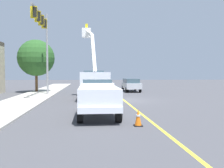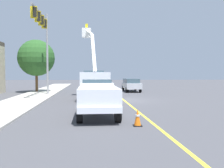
{
  "view_description": "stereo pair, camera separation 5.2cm",
  "coord_description": "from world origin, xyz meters",
  "px_view_note": "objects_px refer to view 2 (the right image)",
  "views": [
    {
      "loc": [
        -21.14,
        2.28,
        2.49
      ],
      "look_at": [
        1.4,
        1.01,
        1.4
      ],
      "focal_mm": 38.31,
      "sensor_mm": 36.0,
      "label": 1
    },
    {
      "loc": [
        -21.14,
        2.23,
        2.49
      ],
      "look_at": [
        1.4,
        1.01,
        1.4
      ],
      "focal_mm": 38.31,
      "sensor_mm": 36.0,
      "label": 2
    }
  ],
  "objects_px": {
    "passing_minivan": "(131,84)",
    "traffic_signal_mast": "(43,33)",
    "service_pickup_truck": "(98,97)",
    "traffic_cone_leading": "(138,118)",
    "utility_bucket_truck": "(94,81)",
    "traffic_cone_mid_rear": "(112,91)",
    "traffic_cone_mid_front": "(118,100)"
  },
  "relations": [
    {
      "from": "service_pickup_truck",
      "to": "traffic_signal_mast",
      "type": "relative_size",
      "value": 0.64
    },
    {
      "from": "passing_minivan",
      "to": "traffic_cone_leading",
      "type": "height_order",
      "value": "passing_minivan"
    },
    {
      "from": "passing_minivan",
      "to": "traffic_cone_mid_rear",
      "type": "distance_m",
      "value": 4.43
    },
    {
      "from": "utility_bucket_truck",
      "to": "traffic_cone_mid_rear",
      "type": "height_order",
      "value": "utility_bucket_truck"
    },
    {
      "from": "utility_bucket_truck",
      "to": "traffic_cone_mid_front",
      "type": "xyz_separation_m",
      "value": [
        -5.03,
        -1.89,
        -1.25
      ]
    },
    {
      "from": "traffic_cone_leading",
      "to": "traffic_cone_mid_front",
      "type": "distance_m",
      "value": 7.25
    },
    {
      "from": "passing_minivan",
      "to": "traffic_cone_leading",
      "type": "xyz_separation_m",
      "value": [
        -20.17,
        2.42,
        -0.58
      ]
    },
    {
      "from": "traffic_cone_mid_front",
      "to": "traffic_cone_mid_rear",
      "type": "height_order",
      "value": "traffic_cone_mid_rear"
    },
    {
      "from": "passing_minivan",
      "to": "traffic_signal_mast",
      "type": "xyz_separation_m",
      "value": [
        -6.59,
        9.8,
        5.44
      ]
    },
    {
      "from": "service_pickup_truck",
      "to": "passing_minivan",
      "type": "relative_size",
      "value": 1.17
    },
    {
      "from": "passing_minivan",
      "to": "traffic_signal_mast",
      "type": "relative_size",
      "value": 0.55
    },
    {
      "from": "passing_minivan",
      "to": "traffic_cone_leading",
      "type": "relative_size",
      "value": 6.11
    },
    {
      "from": "utility_bucket_truck",
      "to": "traffic_signal_mast",
      "type": "xyz_separation_m",
      "value": [
        1.31,
        5.1,
        4.79
      ]
    },
    {
      "from": "traffic_cone_leading",
      "to": "traffic_cone_mid_rear",
      "type": "relative_size",
      "value": 1.05
    },
    {
      "from": "traffic_cone_leading",
      "to": "traffic_cone_mid_front",
      "type": "height_order",
      "value": "traffic_cone_leading"
    },
    {
      "from": "passing_minivan",
      "to": "traffic_signal_mast",
      "type": "height_order",
      "value": "traffic_signal_mast"
    },
    {
      "from": "traffic_cone_mid_front",
      "to": "passing_minivan",
      "type": "bearing_deg",
      "value": -12.21
    },
    {
      "from": "utility_bucket_truck",
      "to": "traffic_cone_mid_rear",
      "type": "relative_size",
      "value": 10.88
    },
    {
      "from": "traffic_cone_mid_rear",
      "to": "passing_minivan",
      "type": "bearing_deg",
      "value": -37.9
    },
    {
      "from": "traffic_cone_mid_rear",
      "to": "utility_bucket_truck",
      "type": "bearing_deg",
      "value": 155.82
    },
    {
      "from": "utility_bucket_truck",
      "to": "passing_minivan",
      "type": "relative_size",
      "value": 1.7
    },
    {
      "from": "traffic_cone_mid_rear",
      "to": "traffic_signal_mast",
      "type": "bearing_deg",
      "value": 113.81
    },
    {
      "from": "traffic_cone_leading",
      "to": "traffic_signal_mast",
      "type": "height_order",
      "value": "traffic_signal_mast"
    },
    {
      "from": "traffic_cone_leading",
      "to": "traffic_cone_mid_front",
      "type": "xyz_separation_m",
      "value": [
        7.24,
        0.38,
        -0.02
      ]
    },
    {
      "from": "utility_bucket_truck",
      "to": "traffic_cone_mid_rear",
      "type": "distance_m",
      "value": 5.03
    },
    {
      "from": "traffic_cone_mid_front",
      "to": "traffic_signal_mast",
      "type": "distance_m",
      "value": 11.21
    },
    {
      "from": "service_pickup_truck",
      "to": "traffic_cone_mid_rear",
      "type": "bearing_deg",
      "value": -6.48
    },
    {
      "from": "passing_minivan",
      "to": "traffic_cone_mid_rear",
      "type": "bearing_deg",
      "value": 142.1
    },
    {
      "from": "service_pickup_truck",
      "to": "traffic_cone_mid_rear",
      "type": "distance_m",
      "value": 14.15
    },
    {
      "from": "utility_bucket_truck",
      "to": "passing_minivan",
      "type": "height_order",
      "value": "utility_bucket_truck"
    },
    {
      "from": "service_pickup_truck",
      "to": "traffic_cone_leading",
      "type": "relative_size",
      "value": 7.12
    },
    {
      "from": "traffic_cone_mid_rear",
      "to": "traffic_cone_leading",
      "type": "bearing_deg",
      "value": -179.07
    }
  ]
}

